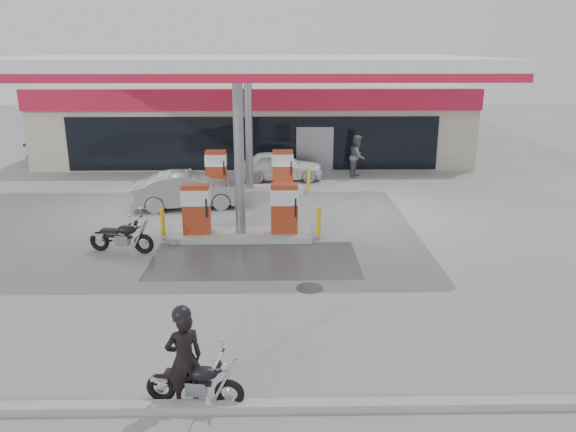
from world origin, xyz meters
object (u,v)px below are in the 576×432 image
parked_motorcycle (122,238)px  sedan_white (280,166)px  hatchback_silver (188,190)px  main_motorcycle (196,384)px  parked_car_left (64,154)px  pump_island_near (241,217)px  biker_main (184,359)px  attendant (357,156)px  pump_island_far (250,175)px

parked_motorcycle → sedan_white: size_ratio=0.51×
sedan_white → hatchback_silver: (-3.50, -4.60, 0.01)m
sedan_white → hatchback_silver: bearing=139.6°
main_motorcycle → parked_car_left: 22.99m
pump_island_near → parked_motorcycle: pump_island_near is taller
sedan_white → parked_car_left: sedan_white is taller
biker_main → pump_island_near: bearing=-115.7°
pump_island_near → biker_main: bearing=-92.6°
main_motorcycle → sedan_white: sedan_white is taller
hatchback_silver → parked_car_left: hatchback_silver is taller
attendant → hatchback_silver: (-7.16, -5.20, -0.30)m
pump_island_near → pump_island_far: 6.00m
biker_main → hatchback_silver: biker_main is taller
main_motorcycle → hatchback_silver: bearing=108.1°
main_motorcycle → parked_motorcycle: 8.21m
pump_island_near → attendant: attendant is taller
parked_motorcycle → sedan_white: (4.74, 9.46, 0.21)m
attendant → hatchback_silver: size_ratio=0.47×
pump_island_far → attendant: attendant is taller
hatchback_silver → sedan_white: bearing=-46.7°
main_motorcycle → parked_car_left: bearing=124.1°
main_motorcycle → biker_main: biker_main is taller
pump_island_near → main_motorcycle: bearing=-91.4°
pump_island_far → biker_main: 14.78m
main_motorcycle → biker_main: (-0.19, 0.03, 0.47)m
attendant → parked_car_left: size_ratio=0.51×
pump_island_near → parked_car_left: 15.62m
sedan_white → hatchback_silver: 5.78m
sedan_white → biker_main: bearing=171.2°
sedan_white → main_motorcycle: bearing=171.8°
pump_island_near → main_motorcycle: 8.81m
pump_island_far → attendant: 5.68m
parked_car_left → hatchback_silver: bearing=-120.0°
hatchback_silver → parked_motorcycle: bearing=156.3°
pump_island_near → parked_motorcycle: (-3.46, -1.26, -0.25)m
biker_main → attendant: attendant is taller
hatchback_silver → parked_car_left: 11.45m
attendant → parked_car_left: 15.28m
pump_island_near → main_motorcycle: pump_island_near is taller
main_motorcycle → hatchback_silver: (-2.01, 12.40, 0.29)m
main_motorcycle → parked_car_left: (-9.79, 20.80, 0.17)m
pump_island_near → attendant: (4.94, 8.80, 0.28)m
sedan_white → hatchback_silver: hatchback_silver is taller
pump_island_near → hatchback_silver: pump_island_near is taller
pump_island_far → pump_island_near: bearing=-90.0°
pump_island_near → pump_island_far: (0.00, 6.00, 0.00)m
pump_island_far → parked_motorcycle: (-3.46, -7.26, -0.25)m
main_motorcycle → parked_motorcycle: parked_motorcycle is taller
parked_motorcycle → biker_main: bearing=-57.2°
pump_island_near → parked_motorcycle: bearing=-159.9°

